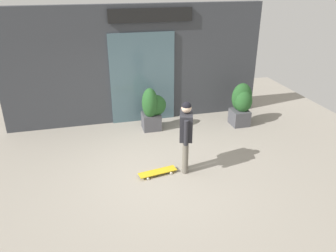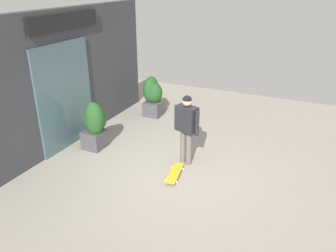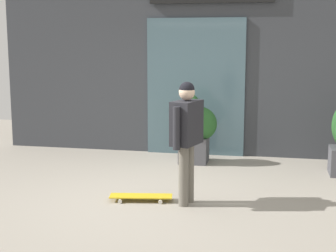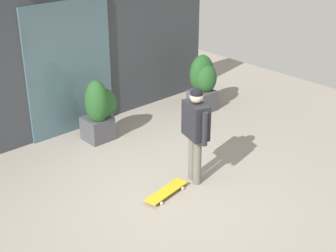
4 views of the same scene
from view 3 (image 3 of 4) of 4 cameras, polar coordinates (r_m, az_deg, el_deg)
The scene contains 5 objects.
ground_plane at distance 6.98m, azimuth -1.83°, elevation -8.16°, with size 12.00×12.00×0.00m, color gray.
building_facade at distance 9.61m, azimuth 2.44°, elevation 6.52°, with size 7.27×0.31×3.24m.
skateboarder at distance 6.54m, azimuth 2.10°, elevation -0.48°, with size 0.39×0.63×1.61m.
skateboard at distance 6.88m, azimuth -3.05°, elevation -7.87°, with size 0.86×0.36×0.08m.
planter_box_left at distance 8.85m, azimuth 3.11°, elevation -0.10°, with size 0.67×0.60×1.22m.
Camera 3 is at (1.58, -6.46, 2.12)m, focal length 54.45 mm.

